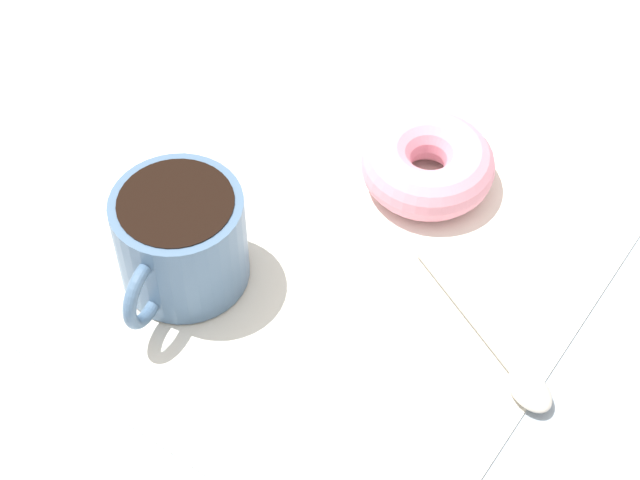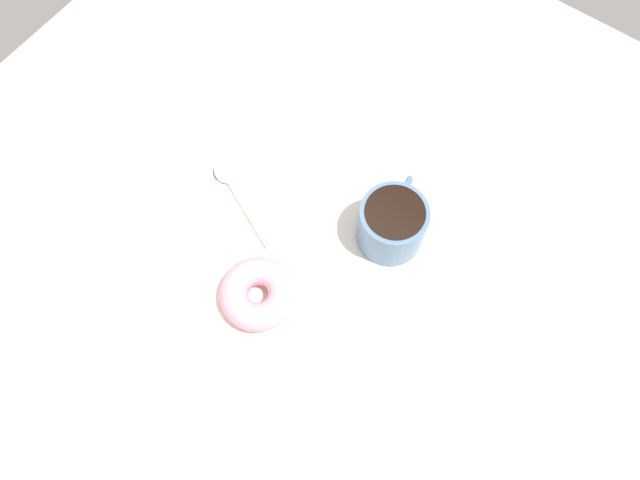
{
  "view_description": "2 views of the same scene",
  "coord_description": "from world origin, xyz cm",
  "views": [
    {
      "loc": [
        30.21,
        -39.84,
        59.86
      ],
      "look_at": [
        2.29,
        -2.55,
        2.3
      ],
      "focal_mm": 60.0,
      "sensor_mm": 36.0,
      "label": 1
    },
    {
      "loc": [
        -16.44,
        23.27,
        77.52
      ],
      "look_at": [
        2.29,
        -2.55,
        2.3
      ],
      "focal_mm": 35.0,
      "sensor_mm": 36.0,
      "label": 2
    }
  ],
  "objects": [
    {
      "name": "ground_plane",
      "position": [
        0.0,
        0.0,
        -1.0
      ],
      "size": [
        120.0,
        120.0,
        2.0
      ],
      "primitive_type": "cube",
      "color": "#99A8B7"
    },
    {
      "name": "napkin",
      "position": [
        2.29,
        -2.55,
        0.15
      ],
      "size": [
        36.83,
        36.83,
        0.3
      ],
      "primitive_type": "cube",
      "rotation": [
        0.0,
        0.0,
        0.04
      ],
      "color": "white",
      "rests_on": "ground_plane"
    },
    {
      "name": "coffee_cup",
      "position": [
        -4.38,
        -9.36,
        4.2
      ],
      "size": [
        8.89,
        11.74,
        7.52
      ],
      "color": "slate",
      "rests_on": "napkin"
    },
    {
      "name": "donut",
      "position": [
        4.31,
        8.03,
        2.17
      ],
      "size": [
        9.92,
        9.92,
        3.74
      ],
      "primitive_type": "torus",
      "color": "pink",
      "rests_on": "napkin"
    },
    {
      "name": "spoon",
      "position": [
        17.59,
        -2.47,
        0.7
      ],
      "size": [
        14.17,
        7.37,
        0.9
      ],
      "color": "#B7B2A8",
      "rests_on": "napkin"
    }
  ]
}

